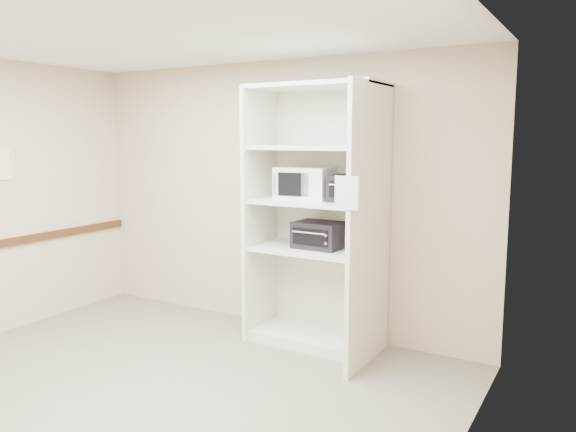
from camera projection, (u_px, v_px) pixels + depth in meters
The scene contains 9 objects.
floor at pixel (137, 399), 4.20m from camera, with size 4.50×4.00×0.01m, color #696558.
ceiling at pixel (122, 25), 3.82m from camera, with size 4.50×4.00×0.01m, color white.
wall_back at pixel (275, 196), 5.72m from camera, with size 4.50×0.02×2.70m, color #BBAA92.
wall_right at pixel (445, 253), 2.89m from camera, with size 0.02×4.00×2.70m, color #BBAA92.
shelving_unit at pixel (320, 226), 5.17m from camera, with size 1.24×0.92×2.42m.
microwave at pixel (305, 183), 5.26m from camera, with size 0.50×0.38×0.30m, color white.
toaster_oven_upper at pixel (354, 189), 5.01m from camera, with size 0.41×0.31×0.24m, color black.
toaster_oven_lower at pixel (319, 235), 5.22m from camera, with size 0.44×0.33×0.25m, color black.
paper_sign at pixel (346, 193), 4.31m from camera, with size 0.20×0.01×0.25m, color white.
Camera 1 is at (2.97, -2.86, 1.94)m, focal length 35.00 mm.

